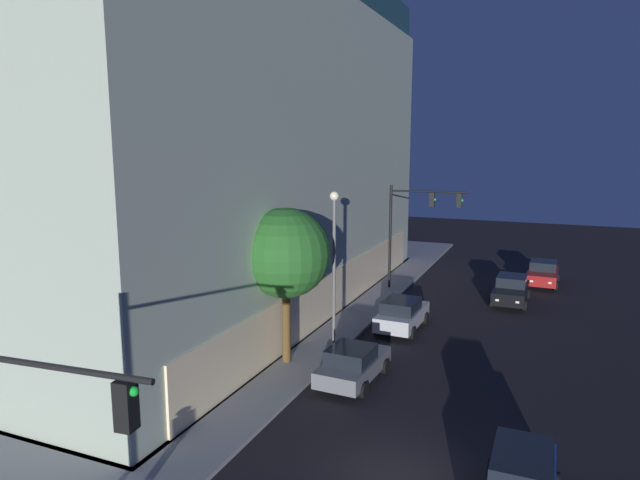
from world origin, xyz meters
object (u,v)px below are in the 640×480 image
Objects in this scene: traffic_light_far_corner at (417,216)px; car_red at (543,273)px; street_lamp_sidewalk at (334,249)px; modern_building at (148,139)px; sidewalk_tree at (285,253)px; car_silver at (402,314)px; traffic_light_near_corner at (37,447)px; car_black at (511,290)px; car_grey at (353,364)px.

car_red is at bearing -56.17° from traffic_light_far_corner.
street_lamp_sidewalk is 19.81m from car_red.
modern_building reaches higher than sidewalk_tree.
car_silver is (-0.99, -17.05, -9.25)m from modern_building.
car_black is (28.98, -6.48, -3.41)m from traffic_light_near_corner.
traffic_light_far_corner is 10.39m from car_red.
traffic_light_far_corner is at bearing 86.22° from car_black.
car_silver is 0.97× the size of car_black.
car_grey is 0.96× the size of car_black.
car_grey is 0.99× the size of car_red.
traffic_light_near_corner is 29.40m from traffic_light_far_corner.
modern_building reaches higher than traffic_light_near_corner.
modern_building is at bearing 63.86° from car_grey.
car_red is at bearing -28.02° from street_lamp_sidewalk.
traffic_light_far_corner is 14.88m from sidewalk_tree.
car_silver is (3.80, -2.41, -4.01)m from street_lamp_sidewalk.
car_black is (7.64, -4.98, -0.02)m from car_silver.
traffic_light_far_corner is at bearing 8.24° from car_silver.
traffic_light_far_corner is at bearing 3.62° from car_grey.
traffic_light_near_corner is 0.83× the size of street_lamp_sidewalk.
street_lamp_sidewalk reaches higher than traffic_light_far_corner.
traffic_light_near_corner is 1.43× the size of car_silver.
sidewalk_tree is at bearing 151.60° from car_silver.
sidewalk_tree is at bearing -119.54° from modern_building.
car_black is (14.92, -5.18, 0.06)m from car_grey.
car_red is at bearing -27.27° from sidewalk_tree.
car_black is at bearing -32.87° from street_lamp_sidewalk.
sidewalk_tree reaches higher than traffic_light_near_corner.
car_silver is at bearing -32.37° from street_lamp_sidewalk.
sidewalk_tree is at bearing 152.73° from car_red.
car_black is 1.04× the size of car_red.
traffic_light_near_corner is at bearing 167.40° from car_black.
traffic_light_near_corner is at bearing 166.70° from car_red.
car_grey is 0.98× the size of car_silver.
sidewalk_tree reaches higher than car_black.
traffic_light_far_corner is 1.00× the size of sidewalk_tree.
modern_building reaches higher than car_silver.
street_lamp_sidewalk is 1.07× the size of sidewalk_tree.
car_grey is 7.28m from car_silver.
traffic_light_far_corner reaches higher than traffic_light_near_corner.
traffic_light_far_corner is 1.64× the size of car_grey.
sidewalk_tree is 5.52m from car_grey.
modern_building is 8.06× the size of car_grey.
modern_building is at bearing 34.86° from traffic_light_near_corner.
traffic_light_far_corner is 15.96m from car_grey.
street_lamp_sidewalk reaches higher than traffic_light_near_corner.
modern_building is 16.27m from sidewalk_tree.
street_lamp_sidewalk is 1.75× the size of car_grey.
modern_building is at bearing 113.94° from traffic_light_far_corner.
modern_building is 7.71× the size of car_black.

